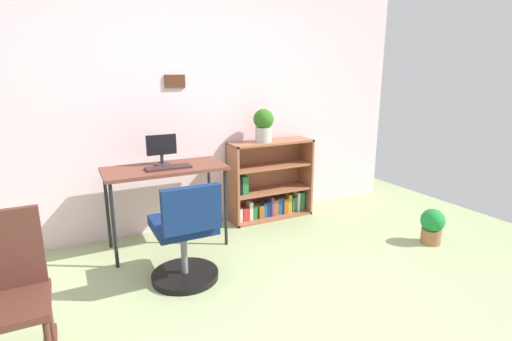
# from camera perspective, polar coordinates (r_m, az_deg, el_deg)

# --- Properties ---
(wall_back) EXTENTS (5.20, 0.12, 2.47)m
(wall_back) POSITION_cam_1_polar(r_m,az_deg,el_deg) (3.98, -11.05, 9.04)
(wall_back) COLOR silver
(wall_back) RESTS_ON ground_plane
(desk) EXTENTS (1.06, 0.51, 0.76)m
(desk) POSITION_cam_1_polar(r_m,az_deg,el_deg) (3.56, -13.22, -0.56)
(desk) COLOR brown
(desk) RESTS_ON ground_plane
(monitor) EXTENTS (0.27, 0.14, 0.28)m
(monitor) POSITION_cam_1_polar(r_m,az_deg,el_deg) (3.60, -13.69, 3.13)
(monitor) COLOR #262628
(monitor) RESTS_ON desk
(keyboard) EXTENTS (0.39, 0.14, 0.02)m
(keyboard) POSITION_cam_1_polar(r_m,az_deg,el_deg) (3.48, -12.74, 0.44)
(keyboard) COLOR #352221
(keyboard) RESTS_ON desk
(office_chair) EXTENTS (0.52, 0.55, 0.82)m
(office_chair) POSITION_cam_1_polar(r_m,az_deg,el_deg) (3.02, -10.28, -9.99)
(office_chair) COLOR black
(office_chair) RESTS_ON ground_plane
(rocking_chair) EXTENTS (0.42, 0.64, 0.87)m
(rocking_chair) POSITION_cam_1_polar(r_m,az_deg,el_deg) (2.53, -32.87, -14.93)
(rocking_chair) COLOR #4F281F
(rocking_chair) RESTS_ON ground_plane
(bookshelf_low) EXTENTS (0.93, 0.30, 0.86)m
(bookshelf_low) POSITION_cam_1_polar(r_m,az_deg,el_deg) (4.30, 1.82, -2.01)
(bookshelf_low) COLOR #98593D
(bookshelf_low) RESTS_ON ground_plane
(potted_plant_on_shelf) EXTENTS (0.21, 0.21, 0.35)m
(potted_plant_on_shelf) POSITION_cam_1_polar(r_m,az_deg,el_deg) (4.07, 1.12, 6.81)
(potted_plant_on_shelf) COLOR #B7B2A8
(potted_plant_on_shelf) RESTS_ON bookshelf_low
(potted_plant_floor) EXTENTS (0.22, 0.22, 0.34)m
(potted_plant_floor) POSITION_cam_1_polar(r_m,az_deg,el_deg) (4.04, 24.44, -7.32)
(potted_plant_floor) COLOR #9E6642
(potted_plant_floor) RESTS_ON ground_plane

